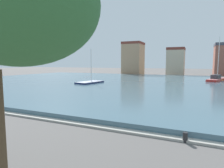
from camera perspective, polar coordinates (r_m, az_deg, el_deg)
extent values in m
cube|color=#476675|center=(35.49, 14.84, 0.03)|extent=(86.05, 49.30, 0.43)
cube|color=#ADA89E|center=(12.01, -4.90, -12.40)|extent=(86.05, 0.50, 0.12)
cube|color=red|center=(43.67, 28.55, 0.85)|extent=(4.16, 8.28, 0.81)
ellipsoid|color=red|center=(47.43, 29.59, 1.16)|extent=(2.41, 3.20, 0.77)
cube|color=#C7716E|center=(43.64, 28.58, 1.42)|extent=(4.08, 8.12, 0.06)
cube|color=#333338|center=(43.02, 28.43, 1.92)|extent=(2.07, 3.09, 0.77)
cylinder|color=silver|center=(44.14, 29.04, 6.82)|extent=(0.12, 0.12, 8.33)
cylinder|color=silver|center=(42.80, 28.40, 2.52)|extent=(0.93, 2.73, 0.08)
cube|color=navy|center=(33.95, -6.57, 0.11)|extent=(3.19, 5.58, 0.65)
ellipsoid|color=navy|center=(35.91, -4.04, 0.46)|extent=(2.42, 2.16, 0.61)
cube|color=slate|center=(33.92, -6.58, 0.70)|extent=(3.12, 5.47, 0.06)
cylinder|color=silver|center=(34.07, -6.22, 5.52)|extent=(0.12, 0.12, 5.74)
cylinder|color=silver|center=(33.44, -7.17, 2.11)|extent=(0.37, 1.83, 0.08)
ellipsoid|color=#336B38|center=(3.68, -25.99, 20.36)|extent=(2.66, 2.66, 2.00)
cylinder|color=#232326|center=(10.47, 20.87, -14.53)|extent=(0.24, 0.24, 0.50)
cube|color=tan|center=(66.94, 6.30, 7.17)|extent=(6.21, 7.19, 10.20)
cube|color=brown|center=(67.26, 6.36, 11.86)|extent=(6.33, 7.33, 0.80)
cube|color=#C6B293|center=(65.13, 18.33, 5.96)|extent=(5.26, 5.66, 8.01)
cube|color=brown|center=(65.28, 18.46, 9.83)|extent=(5.37, 5.77, 0.80)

